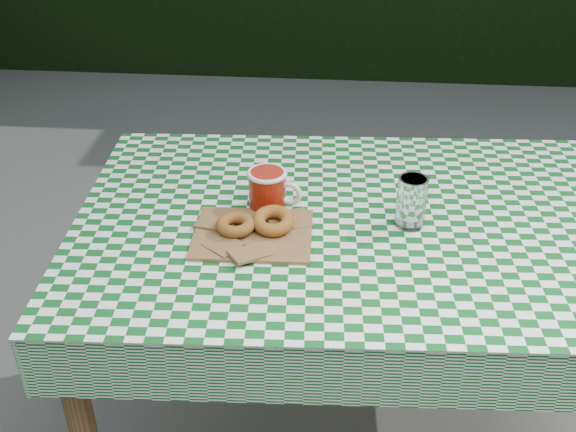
% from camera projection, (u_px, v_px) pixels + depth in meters
% --- Properties ---
extents(ground, '(60.00, 60.00, 0.00)m').
position_uv_depth(ground, '(388.00, 430.00, 2.07)').
color(ground, '#5A5B55').
rests_on(ground, ground).
extents(table, '(1.36, 0.94, 0.75)m').
position_uv_depth(table, '(347.00, 338.00, 1.86)').
color(table, '#56331D').
rests_on(table, ground).
extents(tablecloth, '(1.38, 0.96, 0.01)m').
position_uv_depth(tablecloth, '(354.00, 220.00, 1.66)').
color(tablecloth, '#0C501A').
rests_on(tablecloth, table).
extents(paper_bag, '(0.28, 0.22, 0.01)m').
position_uv_depth(paper_bag, '(253.00, 233.00, 1.59)').
color(paper_bag, olive).
rests_on(paper_bag, tablecloth).
extents(bagel_front, '(0.12, 0.12, 0.03)m').
position_uv_depth(bagel_front, '(235.00, 225.00, 1.58)').
color(bagel_front, '#8C5E1D').
rests_on(bagel_front, paper_bag).
extents(bagel_back, '(0.10, 0.10, 0.03)m').
position_uv_depth(bagel_back, '(273.00, 221.00, 1.60)').
color(bagel_back, '#9B5820').
rests_on(bagel_back, paper_bag).
extents(coffee_mug, '(0.21, 0.21, 0.10)m').
position_uv_depth(coffee_mug, '(267.00, 190.00, 1.67)').
color(coffee_mug, maroon).
rests_on(coffee_mug, tablecloth).
extents(drinking_glass, '(0.08, 0.08, 0.12)m').
position_uv_depth(drinking_glass, '(411.00, 202.00, 1.60)').
color(drinking_glass, white).
rests_on(drinking_glass, tablecloth).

